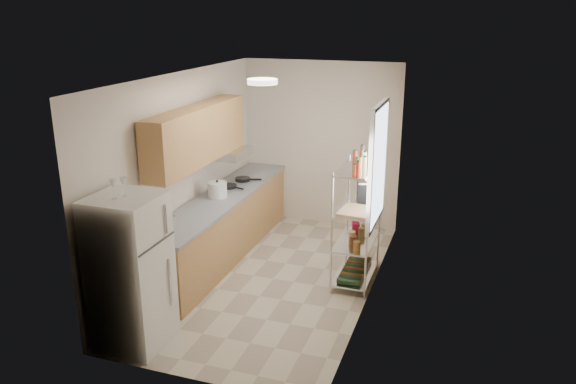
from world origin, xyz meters
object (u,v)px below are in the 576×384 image
refrigerator (131,272)px  rice_cooker (217,190)px  cutting_board (356,211)px  espresso_machine (364,191)px  frying_pan_large (229,186)px

refrigerator → rice_cooker: 2.20m
cutting_board → espresso_machine: (0.02, 0.39, 0.13)m
cutting_board → espresso_machine: size_ratio=1.57×
frying_pan_large → cutting_board: 2.14m
rice_cooker → cutting_board: rice_cooker is taller
refrigerator → frying_pan_large: size_ratio=6.93×
frying_pan_large → rice_cooker: bearing=-69.6°
cutting_board → frying_pan_large: bearing=160.1°
refrigerator → cutting_board: 2.70m
frying_pan_large → refrigerator: bearing=-72.0°
refrigerator → espresso_machine: refrigerator is taller
espresso_machine → frying_pan_large: bearing=154.0°
frying_pan_large → espresso_machine: size_ratio=0.80×
refrigerator → espresso_machine: (1.92, 2.29, 0.35)m
rice_cooker → cutting_board: (1.97, -0.29, 0.02)m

